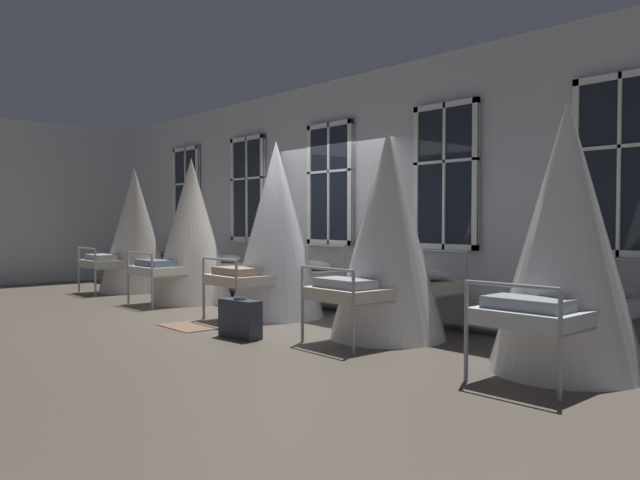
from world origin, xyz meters
The scene contains 11 objects.
ground centered at (0.00, 0.00, 0.00)m, with size 26.58×26.58×0.00m, color brown.
back_wall_with_windows centered at (0.00, 1.20, 1.73)m, with size 14.29×0.10×3.47m, color silver.
end_wall_left centered at (-7.15, -1.49, 1.73)m, with size 0.10×6.28×3.47m, color silver.
window_bank centered at (0.00, 1.08, 1.03)m, with size 9.65×0.10×2.76m.
cot_first centered at (-4.37, 0.00, 1.15)m, with size 1.35×1.90×2.37m.
cot_second centered at (-2.21, 0.00, 1.16)m, with size 1.35×1.90×2.39m.
cot_third centered at (0.02, 0.07, 1.20)m, with size 1.35×1.90×2.47m.
cot_fourth centered at (2.16, 0.05, 1.17)m, with size 1.35×1.90×2.41m.
cot_fifth centered at (4.34, 0.02, 1.18)m, with size 1.35×1.91×2.43m.
rug_third centered at (0.00, -1.28, 0.01)m, with size 0.80×0.56×0.01m, color brown.
suitcase_dark centered at (1.04, -1.23, 0.22)m, with size 0.58×0.27×0.47m.
Camera 1 is at (7.15, -5.35, 1.36)m, focal length 35.74 mm.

